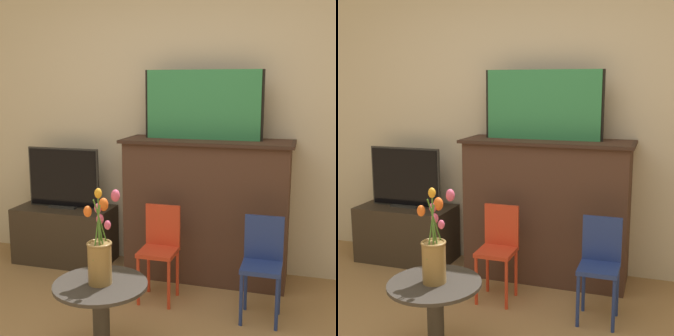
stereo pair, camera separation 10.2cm
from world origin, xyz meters
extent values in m
cube|color=beige|center=(0.00, 2.13, 1.35)|extent=(8.00, 0.06, 2.70)
cube|color=#4C3328|center=(0.19, 1.88, 0.57)|extent=(1.29, 0.44, 1.14)
cube|color=#35231C|center=(0.19, 1.87, 1.13)|extent=(1.35, 0.48, 0.02)
cube|color=black|center=(0.14, 1.89, 1.41)|extent=(0.95, 0.02, 0.54)
cube|color=#338E56|center=(0.14, 1.88, 1.41)|extent=(0.91, 0.02, 0.54)
cube|color=#382D23|center=(-1.10, 1.86, 0.25)|extent=(0.85, 0.44, 0.50)
cube|color=#2D2D2D|center=(-1.10, 1.86, 0.50)|extent=(0.26, 0.12, 0.01)
cube|color=#2D2D2D|center=(-1.10, 1.87, 0.76)|extent=(0.67, 0.02, 0.53)
cube|color=black|center=(-1.10, 1.86, 0.76)|extent=(0.64, 0.02, 0.50)
cylinder|color=red|center=(-0.17, 1.23, 0.18)|extent=(0.02, 0.02, 0.36)
cylinder|color=red|center=(0.06, 1.23, 0.18)|extent=(0.02, 0.02, 0.36)
cylinder|color=red|center=(-0.17, 1.46, 0.18)|extent=(0.02, 0.02, 0.36)
cylinder|color=red|center=(0.06, 1.46, 0.18)|extent=(0.02, 0.02, 0.36)
cube|color=red|center=(-0.05, 1.34, 0.37)|extent=(0.26, 0.26, 0.03)
cube|color=red|center=(-0.05, 1.46, 0.54)|extent=(0.26, 0.02, 0.31)
cylinder|color=navy|center=(0.58, 1.15, 0.18)|extent=(0.02, 0.02, 0.36)
cylinder|color=navy|center=(0.81, 1.15, 0.18)|extent=(0.02, 0.02, 0.36)
cylinder|color=navy|center=(0.58, 1.38, 0.18)|extent=(0.02, 0.02, 0.36)
cylinder|color=navy|center=(0.81, 1.38, 0.18)|extent=(0.02, 0.02, 0.36)
cube|color=navy|center=(0.70, 1.26, 0.37)|extent=(0.26, 0.26, 0.03)
cube|color=navy|center=(0.70, 1.38, 0.54)|extent=(0.26, 0.02, 0.31)
cylinder|color=#332D28|center=(-0.12, 0.51, 0.23)|extent=(0.10, 0.10, 0.46)
cylinder|color=#332D28|center=(-0.12, 0.51, 0.47)|extent=(0.53, 0.53, 0.02)
cylinder|color=olive|center=(-0.12, 0.51, 0.59)|extent=(0.13, 0.13, 0.23)
torus|color=olive|center=(-0.12, 0.51, 0.71)|extent=(0.14, 0.14, 0.02)
cylinder|color=#477A2D|center=(-0.13, 0.53, 0.73)|extent=(0.03, 0.06, 0.20)
ellipsoid|color=#E0517A|center=(-0.15, 0.58, 0.83)|extent=(0.04, 0.04, 0.06)
cylinder|color=#477A2D|center=(-0.14, 0.53, 0.76)|extent=(0.04, 0.07, 0.26)
ellipsoid|color=#E0517A|center=(-0.17, 0.60, 0.88)|extent=(0.04, 0.04, 0.06)
cylinder|color=#477A2D|center=(-0.10, 0.50, 0.73)|extent=(0.05, 0.02, 0.20)
ellipsoid|color=#E0517A|center=(-0.06, 0.49, 0.83)|extent=(0.04, 0.04, 0.05)
cylinder|color=#477A2D|center=(-0.11, 0.49, 0.82)|extent=(0.02, 0.03, 0.38)
ellipsoid|color=orange|center=(-0.10, 0.47, 1.01)|extent=(0.04, 0.04, 0.06)
cylinder|color=#477A2D|center=(-0.12, 0.53, 0.80)|extent=(0.05, 0.12, 0.33)
ellipsoid|color=#E0517A|center=(-0.08, 0.64, 0.95)|extent=(0.05, 0.05, 0.07)
cylinder|color=#477A2D|center=(-0.13, 0.49, 0.78)|extent=(0.02, 0.09, 0.29)
ellipsoid|color=orange|center=(-0.14, 0.41, 0.92)|extent=(0.04, 0.04, 0.06)
cylinder|color=#477A2D|center=(-0.13, 0.53, 0.77)|extent=(0.02, 0.09, 0.28)
ellipsoid|color=orange|center=(-0.14, 0.62, 0.90)|extent=(0.05, 0.05, 0.08)
camera|label=1|loc=(0.94, -1.73, 1.57)|focal=50.00mm
camera|label=2|loc=(1.04, -1.70, 1.57)|focal=50.00mm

